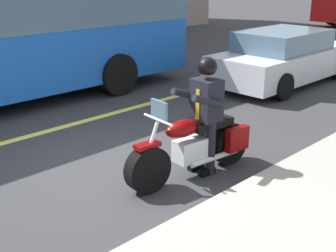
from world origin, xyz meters
name	(u,v)px	position (x,y,z in m)	size (l,w,h in m)	color
ground_plane	(105,166)	(0.00, 0.00, 0.00)	(80.00, 80.00, 0.00)	#333335
lane_center_stripe	(40,133)	(0.00, -2.00, 0.01)	(60.00, 0.16, 0.01)	#E5DB4C
motorcycle_main	(195,146)	(-0.74, 1.19, 0.45)	(2.22, 0.74, 1.26)	black
rider_main	(205,106)	(-0.93, 1.21, 1.04)	(0.66, 0.60, 1.74)	black
car_dark	(284,57)	(-6.54, -0.92, 0.69)	(4.60, 1.92, 1.40)	silver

